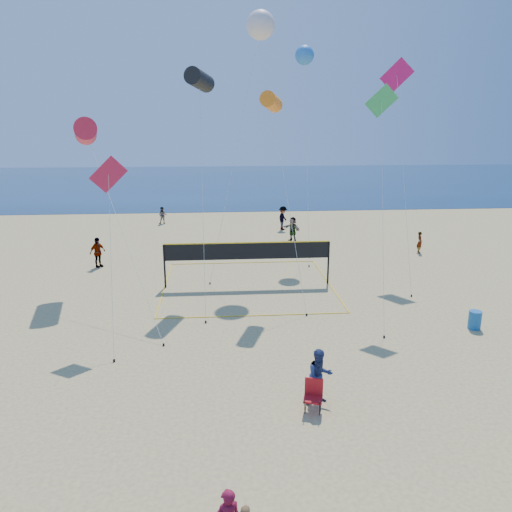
{
  "coord_description": "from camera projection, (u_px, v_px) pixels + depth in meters",
  "views": [
    {
      "loc": [
        -1.42,
        -11.01,
        8.65
      ],
      "look_at": [
        -0.39,
        2.0,
        5.09
      ],
      "focal_mm": 35.0,
      "sensor_mm": 36.0,
      "label": 1
    }
  ],
  "objects": [
    {
      "name": "volleyball_net",
      "position": [
        247.0,
        256.0,
        26.62
      ],
      "size": [
        9.02,
        8.87,
        2.41
      ],
      "rotation": [
        0.0,
        0.0,
        -0.0
      ],
      "color": "black",
      "rests_on": "ground"
    },
    {
      "name": "kite_0",
      "position": [
        86.0,
        132.0,
        25.75
      ],
      "size": [
        5.38,
        10.27,
        8.83
      ],
      "rotation": [
        0.0,
        0.0,
        0.24
      ],
      "color": "red",
      "rests_on": "ground"
    },
    {
      "name": "far_person_1",
      "position": [
        292.0,
        229.0,
        36.74
      ],
      "size": [
        1.42,
        1.66,
        1.8
      ],
      "primitive_type": "imported",
      "rotation": [
        0.0,
        0.0,
        -0.94
      ],
      "color": "gray",
      "rests_on": "ground"
    },
    {
      "name": "kite_1",
      "position": [
        200.0,
        80.0,
        25.32
      ],
      "size": [
        1.56,
        7.55,
        11.22
      ],
      "rotation": [
        0.0,
        0.0,
        -0.35
      ],
      "color": "black",
      "rests_on": "ground"
    },
    {
      "name": "kite_7",
      "position": [
        305.0,
        55.0,
        31.95
      ],
      "size": [
        1.3,
        5.71,
        13.3
      ],
      "rotation": [
        0.0,
        0.0,
        0.07
      ],
      "color": "blue",
      "rests_on": "ground"
    },
    {
      "name": "kite_5",
      "position": [
        397.0,
        84.0,
        28.6
      ],
      "size": [
        1.78,
        7.05,
        12.14
      ],
      "rotation": [
        0.0,
        0.0,
        -0.26
      ],
      "color": "#BF135F",
      "rests_on": "ground"
    },
    {
      "name": "bystander_a",
      "position": [
        320.0,
        376.0,
        15.6
      ],
      "size": [
        1.02,
        0.88,
        1.81
      ],
      "primitive_type": "imported",
      "rotation": [
        0.0,
        0.0,
        0.24
      ],
      "color": "navy",
      "rests_on": "ground"
    },
    {
      "name": "kite_2",
      "position": [
        271.0,
        102.0,
        23.94
      ],
      "size": [
        1.97,
        4.89,
        10.0
      ],
      "rotation": [
        0.0,
        0.0,
        -0.33
      ],
      "color": "orange",
      "rests_on": "ground"
    },
    {
      "name": "ocean",
      "position": [
        226.0,
        182.0,
        72.6
      ],
      "size": [
        140.0,
        50.0,
        0.03
      ],
      "primitive_type": "cube",
      "color": "#102C4C",
      "rests_on": "ground"
    },
    {
      "name": "kite_3",
      "position": [
        109.0,
        184.0,
        19.98
      ],
      "size": [
        1.52,
        3.68,
        7.31
      ],
      "rotation": [
        0.0,
        0.0,
        0.38
      ],
      "color": "#BD1C3D",
      "rests_on": "ground"
    },
    {
      "name": "kite_6",
      "position": [
        261.0,
        25.0,
        28.02
      ],
      "size": [
        4.05,
        5.28,
        14.63
      ],
      "rotation": [
        0.0,
        0.0,
        -0.1
      ],
      "color": "silver",
      "rests_on": "ground"
    },
    {
      "name": "ground",
      "position": [
        277.0,
        464.0,
        12.98
      ],
      "size": [
        120.0,
        120.0,
        0.0
      ],
      "primitive_type": "plane",
      "color": "#D4BA77",
      "rests_on": "ground"
    },
    {
      "name": "camp_chair",
      "position": [
        313.0,
        394.0,
        15.22
      ],
      "size": [
        0.68,
        0.8,
        1.15
      ],
      "rotation": [
        0.0,
        0.0,
        -0.28
      ],
      "color": "#AA1318",
      "rests_on": "ground"
    },
    {
      "name": "far_person_4",
      "position": [
        283.0,
        218.0,
        40.51
      ],
      "size": [
        1.21,
        1.44,
        1.93
      ],
      "primitive_type": "imported",
      "rotation": [
        0.0,
        0.0,
        1.09
      ],
      "color": "gray",
      "rests_on": "ground"
    },
    {
      "name": "trash_barrel",
      "position": [
        475.0,
        320.0,
        21.33
      ],
      "size": [
        0.7,
        0.7,
        0.8
      ],
      "primitive_type": "cylinder",
      "rotation": [
        0.0,
        0.0,
        -0.41
      ],
      "color": "#185B9F",
      "rests_on": "ground"
    },
    {
      "name": "far_person_3",
      "position": [
        163.0,
        215.0,
        42.94
      ],
      "size": [
        0.77,
        0.63,
        1.46
      ],
      "primitive_type": "imported",
      "rotation": [
        0.0,
        0.0,
        -0.12
      ],
      "color": "gray",
      "rests_on": "ground"
    },
    {
      "name": "far_person_2",
      "position": [
        420.0,
        242.0,
        33.51
      ],
      "size": [
        0.39,
        0.55,
        1.45
      ],
      "primitive_type": "imported",
      "rotation": [
        0.0,
        0.0,
        1.49
      ],
      "color": "gray",
      "rests_on": "ground"
    },
    {
      "name": "kite_4",
      "position": [
        382.0,
        115.0,
        22.44
      ],
      "size": [
        1.59,
        4.86,
        10.25
      ],
      "rotation": [
        0.0,
        0.0,
        0.03
      ],
      "color": "green",
      "rests_on": "ground"
    },
    {
      "name": "far_person_0",
      "position": [
        98.0,
        252.0,
        30.17
      ],
      "size": [
        1.04,
        1.12,
        1.85
      ],
      "primitive_type": "imported",
      "rotation": [
        0.0,
        0.0,
        0.87
      ],
      "color": "gray",
      "rests_on": "ground"
    }
  ]
}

